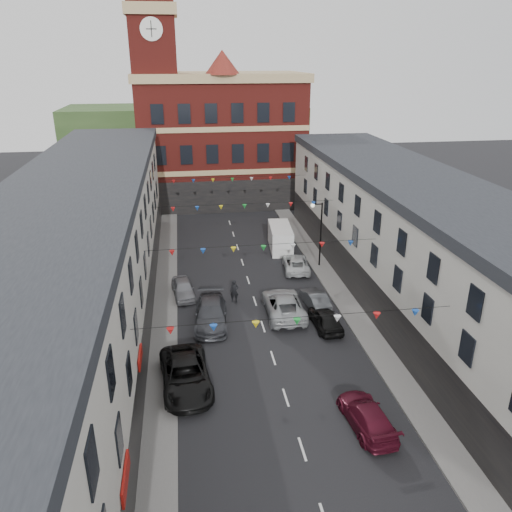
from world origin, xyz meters
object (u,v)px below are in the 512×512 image
car_right_e (315,299)px  car_left_d (211,314)px  car_right_f (296,263)px  white_van (280,238)px  car_left_e (183,288)px  car_right_c (367,416)px  moving_car (284,304)px  pedestrian (234,291)px  street_lamp (318,226)px  car_left_c (186,375)px  car_right_d (325,319)px

car_right_e → car_left_d: bearing=4.9°
car_right_f → white_van: 5.52m
car_left_e → car_right_f: size_ratio=0.86×
car_left_e → car_right_c: size_ratio=0.87×
car_left_d → car_right_f: bearing=50.8°
moving_car → white_van: white_van is taller
car_right_c → pedestrian: bearing=-75.8°
street_lamp → car_left_d: bearing=-138.3°
car_right_e → moving_car: 2.73m
white_van → pedestrian: white_van is taller
car_left_d → moving_car: size_ratio=0.96×
moving_car → pedestrian: size_ratio=3.25×
car_left_c → pedestrian: pedestrian is taller
moving_car → car_left_d: bearing=7.8°
street_lamp → white_van: street_lamp is taller
car_right_d → pedestrian: bearing=-42.9°
car_left_c → car_right_f: car_left_c is taller
car_left_c → car_left_d: car_left_c is taller
car_left_c → car_right_d: car_left_c is taller
car_left_d → car_right_e: size_ratio=1.44×
car_left_e → car_right_e: car_left_e is taller
street_lamp → car_right_d: (-2.24, -10.76, -3.21)m
car_right_e → car_left_e: bearing=-23.8°
car_right_c → car_right_e: bearing=-98.1°
car_left_d → moving_car: bearing=11.2°
car_right_d → white_van: 15.76m
car_right_d → pedestrian: size_ratio=2.29×
car_left_d → car_right_c: 13.89m
pedestrian → car_left_c: bearing=-102.2°
white_van → car_right_f: bearing=-81.5°
car_left_d → white_van: (7.75, 14.04, 0.35)m
moving_car → street_lamp: bearing=-118.7°
car_left_e → pedestrian: pedestrian is taller
car_left_e → pedestrian: bearing=-28.4°
street_lamp → car_right_f: (-2.05, -0.49, -3.26)m
car_right_c → car_left_c: bearing=-32.2°
white_van → pedestrian: size_ratio=2.93×
car_right_c → car_right_e: car_right_c is taller
car_left_c → car_left_e: car_left_c is taller
street_lamp → car_left_e: bearing=-160.4°
car_right_c → car_right_e: size_ratio=1.19×
street_lamp → car_left_c: 20.41m
car_right_c → white_van: white_van is taller
car_right_f → car_right_e: bearing=95.5°
car_left_c → moving_car: car_left_c is taller
pedestrian → car_left_d: bearing=-113.5°
street_lamp → pedestrian: street_lamp is taller
car_right_e → car_right_f: size_ratio=0.83×
car_left_d → pedestrian: bearing=62.2°
car_left_e → car_right_c: (9.13, -16.60, -0.01)m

